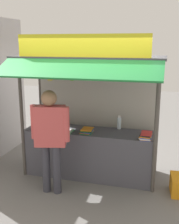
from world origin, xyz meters
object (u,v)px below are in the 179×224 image
(magazine_stack_back_right, at_px, (87,131))
(vendor_person, at_px, (50,133))
(water_bottle_center, at_px, (51,120))
(magazine_stack_back_left, at_px, (66,132))
(magazine_stack_far_left, at_px, (146,136))
(water_bottle_left, at_px, (119,123))
(water_bottle_mid_right, at_px, (41,119))
(banana_bunch_inner_right, at_px, (50,76))
(magazine_stack_rear_center, at_px, (47,128))
(banana_bunch_leftmost, at_px, (72,77))

(magazine_stack_back_right, bearing_deg, vendor_person, -124.18)
(vendor_person, bearing_deg, water_bottle_center, 98.01)
(magazine_stack_back_left, height_order, magazine_stack_far_left, magazine_stack_far_left)
(water_bottle_left, distance_m, magazine_stack_back_right, 0.64)
(water_bottle_mid_right, bearing_deg, magazine_stack_far_left, -6.72)
(vendor_person, bearing_deg, magazine_stack_back_left, 68.64)
(water_bottle_mid_right, xyz_separation_m, banana_bunch_inner_right, (0.41, -0.48, 0.89))
(water_bottle_mid_right, distance_m, water_bottle_left, 1.49)
(magazine_stack_back_right, bearing_deg, water_bottle_left, 36.98)
(water_bottle_mid_right, height_order, magazine_stack_far_left, water_bottle_mid_right)
(water_bottle_center, distance_m, banana_bunch_inner_right, 1.08)
(water_bottle_mid_right, xyz_separation_m, magazine_stack_far_left, (1.99, -0.23, -0.08))
(water_bottle_left, bearing_deg, banana_bunch_inner_right, -147.79)
(banana_bunch_inner_right, bearing_deg, magazine_stack_rear_center, 129.78)
(magazine_stack_far_left, xyz_separation_m, banana_bunch_inner_right, (-1.58, -0.24, 0.98))
(vendor_person, bearing_deg, magazine_stack_rear_center, 105.02)
(water_bottle_mid_right, relative_size, banana_bunch_leftmost, 1.11)
(water_bottle_left, height_order, banana_bunch_leftmost, banana_bunch_leftmost)
(magazine_stack_far_left, bearing_deg, magazine_stack_rear_center, 179.60)
(magazine_stack_back_left, bearing_deg, vendor_person, -97.29)
(water_bottle_left, xyz_separation_m, magazine_stack_back_right, (-0.51, -0.38, -0.08))
(water_bottle_mid_right, distance_m, magazine_stack_back_left, 0.68)
(water_bottle_center, relative_size, magazine_stack_far_left, 0.75)
(water_bottle_center, xyz_separation_m, magazine_stack_back_left, (0.42, -0.33, -0.09))
(water_bottle_left, relative_size, magazine_stack_back_right, 0.91)
(banana_bunch_leftmost, xyz_separation_m, vendor_person, (-0.26, -0.35, -0.86))
(magazine_stack_back_right, distance_m, magazine_stack_far_left, 1.03)
(water_bottle_center, bearing_deg, magazine_stack_back_left, -38.33)
(water_bottle_left, bearing_deg, vendor_person, -132.78)
(magazine_stack_back_right, relative_size, vendor_person, 0.16)
(banana_bunch_leftmost, bearing_deg, water_bottle_center, 139.38)
(water_bottle_left, height_order, magazine_stack_back_left, water_bottle_left)
(water_bottle_mid_right, relative_size, magazine_stack_back_left, 1.00)
(magazine_stack_far_left, bearing_deg, magazine_stack_back_left, -177.94)
(magazine_stack_far_left, distance_m, banana_bunch_leftmost, 1.56)
(magazine_stack_back_left, xyz_separation_m, magazine_stack_far_left, (1.39, 0.05, 0.03))
(magazine_stack_far_left, bearing_deg, water_bottle_mid_right, 173.28)
(magazine_stack_far_left, relative_size, vendor_person, 0.18)
(water_bottle_left, bearing_deg, magazine_stack_back_right, -143.02)
(water_bottle_left, distance_m, banana_bunch_leftmost, 1.31)
(magazine_stack_rear_center, bearing_deg, magazine_stack_back_right, 2.08)
(banana_bunch_leftmost, relative_size, banana_bunch_inner_right, 0.94)
(water_bottle_center, height_order, magazine_stack_back_left, water_bottle_center)
(banana_bunch_inner_right, bearing_deg, magazine_stack_back_right, 27.27)
(water_bottle_mid_right, relative_size, magazine_stack_far_left, 0.88)
(water_bottle_left, distance_m, magazine_stack_rear_center, 1.34)
(water_bottle_center, relative_size, water_bottle_left, 0.95)
(magazine_stack_back_left, bearing_deg, water_bottle_left, 28.65)
(magazine_stack_back_left, bearing_deg, magazine_stack_rear_center, 171.20)
(water_bottle_mid_right, height_order, banana_bunch_leftmost, banana_bunch_leftmost)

